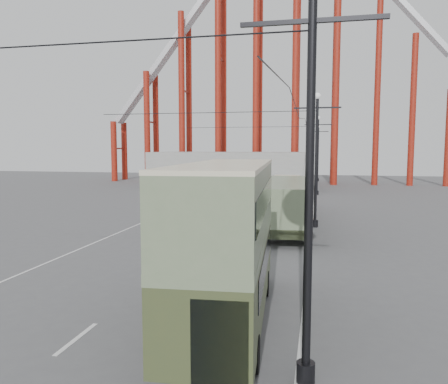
% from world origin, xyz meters
% --- Properties ---
extents(ground, '(160.00, 160.00, 0.00)m').
position_xyz_m(ground, '(0.00, 0.00, 0.00)').
color(ground, '#525255').
rests_on(ground, ground).
extents(road_markings, '(12.52, 120.00, 0.01)m').
position_xyz_m(road_markings, '(-0.86, 19.70, 0.01)').
color(road_markings, silver).
rests_on(road_markings, ground).
extents(lamp_post_near, '(3.20, 0.44, 10.80)m').
position_xyz_m(lamp_post_near, '(5.60, -3.00, 7.86)').
color(lamp_post_near, black).
rests_on(lamp_post_near, ground).
extents(lamp_post_mid, '(3.20, 0.44, 9.32)m').
position_xyz_m(lamp_post_mid, '(5.60, 18.00, 4.68)').
color(lamp_post_mid, black).
rests_on(lamp_post_mid, ground).
extents(lamp_post_far, '(3.20, 0.44, 9.32)m').
position_xyz_m(lamp_post_far, '(5.60, 40.00, 4.68)').
color(lamp_post_far, black).
rests_on(lamp_post_far, ground).
extents(lamp_post_distant, '(3.20, 0.44, 9.32)m').
position_xyz_m(lamp_post_distant, '(5.60, 62.00, 4.68)').
color(lamp_post_distant, black).
rests_on(lamp_post_distant, ground).
extents(roller_coaster, '(52.95, 5.00, 55.48)m').
position_xyz_m(roller_coaster, '(-2.49, 56.89, 22.92)').
color(roller_coaster, maroon).
rests_on(roller_coaster, ground).
extents(fairground_shed, '(22.00, 10.00, 5.00)m').
position_xyz_m(fairground_shed, '(-6.00, 47.00, 2.50)').
color(fairground_shed, gray).
rests_on(fairground_shed, ground).
extents(double_decker_bus, '(3.06, 9.61, 5.08)m').
position_xyz_m(double_decker_bus, '(3.05, 0.14, 2.85)').
color(double_decker_bus, '#404726').
rests_on(double_decker_bus, ground).
extents(single_decker_green, '(3.47, 11.96, 3.34)m').
position_xyz_m(single_decker_green, '(3.78, 16.27, 1.88)').
color(single_decker_green, '#667757').
rests_on(single_decker_green, ground).
extents(single_decker_cream, '(3.61, 9.75, 2.96)m').
position_xyz_m(single_decker_cream, '(3.33, 25.16, 1.67)').
color(single_decker_cream, beige).
rests_on(single_decker_cream, ground).
extents(pedestrian, '(0.61, 0.40, 1.68)m').
position_xyz_m(pedestrian, '(1.89, 12.04, 0.84)').
color(pedestrian, black).
rests_on(pedestrian, ground).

